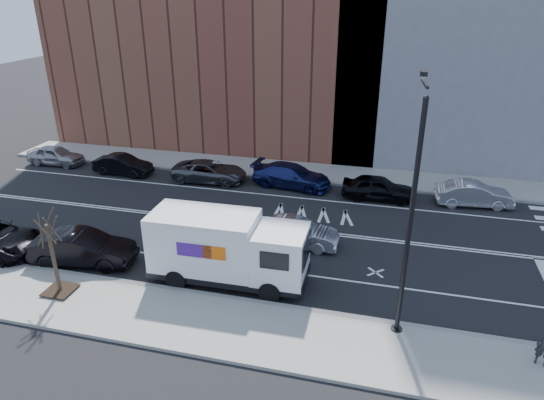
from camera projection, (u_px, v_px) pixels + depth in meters
The scene contains 18 objects.
ground at pixel (268, 227), 26.65m from camera, with size 120.00×120.00×0.00m, color black.
sidewalk_near at pixel (211, 324), 18.82m from camera, with size 44.00×3.60×0.15m, color gray.
sidewalk_far at pixel (300, 171), 34.42m from camera, with size 44.00×3.60×0.15m, color gray.
curb_near at pixel (226, 298), 20.41m from camera, with size 44.00×0.25×0.17m, color gray.
curb_far at pixel (294, 180), 32.82m from camera, with size 44.00×0.25×0.17m, color gray.
road_markings at pixel (268, 227), 26.65m from camera, with size 40.00×8.60×0.01m, color white, non-canonical shape.
bldg_brick at pixel (220, 2), 37.84m from camera, with size 26.00×10.00×22.00m, color brown.
streetlight at pixel (411, 206), 16.89m from camera, with size 0.44×4.02×9.34m.
street_tree at pixel (55, 265), 20.20m from camera, with size 1.20×1.20×3.75m.
fedex_van at pixel (227, 248), 21.10m from camera, with size 7.03×2.60×3.19m.
far_parked_a at pixel (56, 155), 35.70m from camera, with size 1.67×4.16×1.42m, color #9E9EA2.
far_parked_b at pixel (123, 165), 33.87m from camera, with size 1.44×4.14×1.36m, color black.
far_parked_c at pixel (209, 171), 32.63m from camera, with size 2.30×4.99×1.39m, color #4C4E54.
far_parked_d at pixel (292, 176), 31.71m from camera, with size 2.12×5.22×1.51m, color navy.
far_parked_e at pixel (378, 188), 29.83m from camera, with size 1.77×4.40×1.50m, color black.
far_parked_f at pixel (474, 194), 28.97m from camera, with size 1.55×4.44×1.46m, color silver.
driving_sedan at pixel (296, 233), 24.47m from camera, with size 1.49×4.27×1.41m, color silver.
near_parked_rear_a at pixel (83, 248), 22.82m from camera, with size 1.70×4.86×1.60m, color black.
Camera 1 is at (6.08, -23.00, 12.10)m, focal length 32.00 mm.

